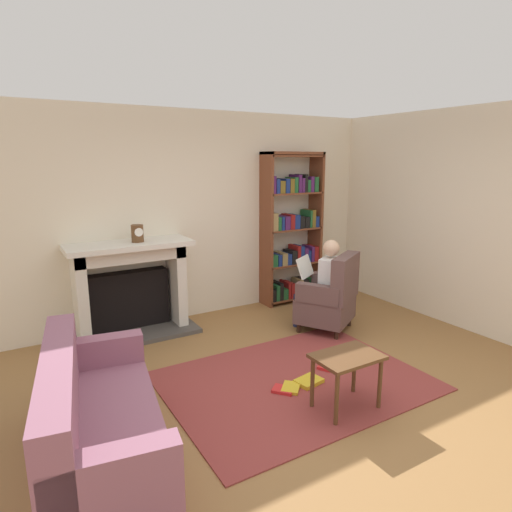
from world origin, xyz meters
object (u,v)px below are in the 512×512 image
Objects in this scene: mantel_clock at (137,233)px; armchair_reading at (331,297)px; sofa_floral at (98,425)px; fireplace at (130,286)px; seated_reader at (322,281)px; bookshelf at (292,232)px; side_table at (347,364)px.

mantel_clock is 0.21× the size of armchair_reading.
armchair_reading is 0.54× the size of sofa_floral.
seated_reader is (2.07, -1.06, 0.02)m from fireplace.
armchair_reading is at bearing 90.00° from seated_reader.
bookshelf is at bearing -45.49° from sofa_floral.
fireplace is at bearing -58.02° from seated_reader.
mantel_clock is at bearing -176.61° from bookshelf.
sofa_floral is at bearing -10.43° from armchair_reading.
side_table is at bearing -116.05° from bookshelf.
bookshelf is 4.04m from sofa_floral.
side_table is (-1.03, -1.42, -0.02)m from armchair_reading.
bookshelf is at bearing 0.83° from fireplace.
seated_reader is at bearing -90.00° from armchair_reading.
side_table is at bearing -90.08° from sofa_floral.
side_table is at bearing 23.26° from armchair_reading.
bookshelf reaches higher than mantel_clock.
sofa_floral reaches higher than side_table.
bookshelf is at bearing 63.95° from side_table.
mantel_clock is 2.30m from bookshelf.
side_table is (1.11, -2.58, -0.19)m from fireplace.
mantel_clock is at bearing -14.48° from sofa_floral.
sofa_floral is at bearing -110.40° from fireplace.
fireplace is 2.43m from bookshelf.
fireplace is 0.82× the size of sofa_floral.
fireplace is 7.31× the size of mantel_clock.
armchair_reading is 1.75m from side_table.
bookshelf is 1.38m from armchair_reading.
bookshelf reaches higher than sofa_floral.
bookshelf is (2.39, 0.03, 0.45)m from fireplace.
armchair_reading is (2.04, -1.06, -0.82)m from mantel_clock.
sofa_floral is at bearing -8.34° from seated_reader.
sofa_floral is (-0.85, -2.27, -0.28)m from fireplace.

